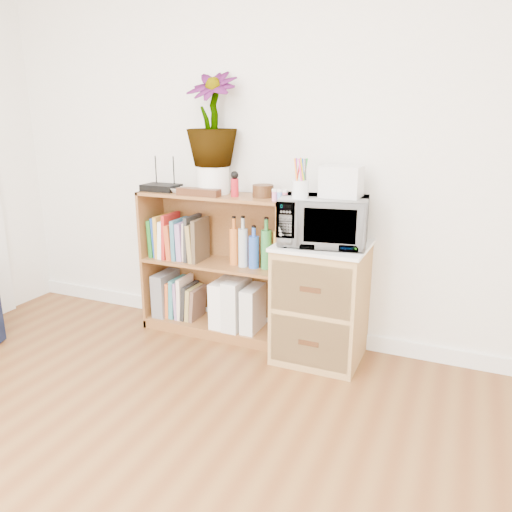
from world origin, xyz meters
The scene contains 21 objects.
skirting_board centered at (0.00, 2.24, 0.05)m, with size 4.00×0.02×0.10m, color white.
bookshelf centered at (-0.35, 2.10, 0.47)m, with size 1.00×0.30×0.95m, color brown.
wicker_unit centered at (0.40, 2.02, 0.35)m, with size 0.50×0.45×0.70m, color #9E7542.
microwave centered at (0.40, 2.02, 0.86)m, with size 0.49×0.33×0.27m, color white.
pen_cup centered at (0.29, 1.93, 1.04)m, with size 0.09×0.09×0.10m, color silver.
small_appliance centered at (0.48, 2.07, 1.08)m, with size 0.22×0.18×0.17m, color silver.
router centered at (-0.73, 2.08, 0.97)m, with size 0.24×0.16×0.04m, color black.
white_bowl centered at (-0.60, 2.07, 0.97)m, with size 0.13×0.13×0.03m, color silver.
plant_pot centered at (-0.36, 2.12, 1.04)m, with size 0.20×0.20×0.17m, color white.
potted_plant centered at (-0.36, 2.12, 1.41)m, with size 0.32×0.32×0.57m, color #2D7234.
trinket_box centered at (-0.40, 2.00, 0.97)m, with size 0.28×0.07×0.05m, color #381E0F.
kokeshi_doll centered at (-0.18, 2.06, 1.00)m, with size 0.05×0.05×0.11m, color #AD1521.
wooden_bowl centered at (-0.01, 2.11, 0.99)m, with size 0.13×0.13×0.08m, color #38200F.
paint_jars centered at (0.13, 2.01, 0.98)m, with size 0.11×0.04×0.06m, color #D77787.
file_box centered at (-0.75, 2.10, 0.22)m, with size 0.09×0.24×0.30m, color slate.
magazine_holder_left centered at (-0.29, 2.09, 0.22)m, with size 0.10×0.25×0.31m, color white.
magazine_holder_mid centered at (-0.19, 2.09, 0.24)m, with size 0.11×0.27×0.34m, color silver.
magazine_holder_right centered at (-0.07, 2.09, 0.22)m, with size 0.09×0.24×0.29m, color silver.
cookbooks centered at (-0.62, 2.10, 0.63)m, with size 0.38×0.20×0.30m.
liquor_bottles centered at (-0.06, 2.10, 0.65)m, with size 0.37×0.07×0.32m.
lower_books centered at (-0.59, 2.10, 0.20)m, with size 0.24×0.19×0.29m.
Camera 1 is at (1.16, -0.68, 1.45)m, focal length 35.00 mm.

